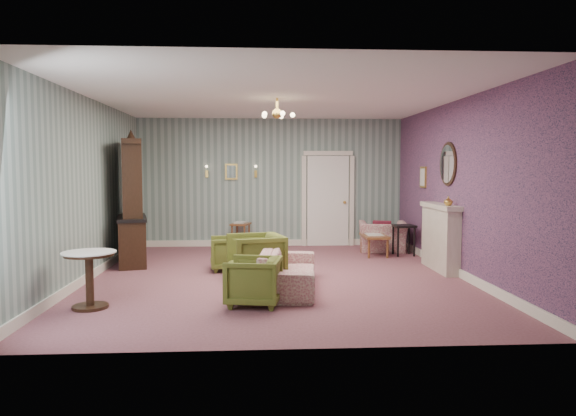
{
  "coord_description": "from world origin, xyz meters",
  "views": [
    {
      "loc": [
        -0.34,
        -8.56,
        1.77
      ],
      "look_at": [
        0.2,
        0.4,
        1.1
      ],
      "focal_mm": 32.98,
      "sensor_mm": 36.0,
      "label": 1
    }
  ],
  "objects": [
    {
      "name": "wall_back",
      "position": [
        0.0,
        3.5,
        1.45
      ],
      "size": [
        6.0,
        0.0,
        6.0
      ],
      "primitive_type": "plane",
      "rotation": [
        1.57,
        0.0,
        0.0
      ],
      "color": "slate",
      "rests_on": "ground"
    },
    {
      "name": "nesting_table",
      "position": [
        -0.69,
        3.15,
        0.31
      ],
      "size": [
        0.48,
        0.55,
        0.61
      ],
      "primitive_type": null,
      "rotation": [
        0.0,
        0.0,
        -0.27
      ],
      "color": "brown",
      "rests_on": "floor"
    },
    {
      "name": "wall_right",
      "position": [
        3.0,
        0.0,
        1.45
      ],
      "size": [
        0.0,
        7.0,
        7.0
      ],
      "primitive_type": "plane",
      "rotation": [
        1.57,
        0.0,
        -1.57
      ],
      "color": "slate",
      "rests_on": "ground"
    },
    {
      "name": "gilt_mirror_back",
      "position": [
        -0.9,
        3.46,
        1.7
      ],
      "size": [
        0.28,
        0.06,
        0.36
      ],
      "primitive_type": null,
      "color": "gold",
      "rests_on": "wall_back"
    },
    {
      "name": "fireplace",
      "position": [
        2.86,
        0.4,
        0.58
      ],
      "size": [
        0.3,
        1.4,
        1.16
      ],
      "primitive_type": null,
      "color": "beige",
      "rests_on": "floor"
    },
    {
      "name": "wall_right_floral",
      "position": [
        2.98,
        0.0,
        1.45
      ],
      "size": [
        0.0,
        7.0,
        7.0
      ],
      "primitive_type": "plane",
      "rotation": [
        1.57,
        0.0,
        -1.57
      ],
      "color": "#A6537B",
      "rests_on": "ground"
    },
    {
      "name": "sofa_chintz",
      "position": [
        0.13,
        -0.87,
        0.39
      ],
      "size": [
        0.79,
        2.04,
        0.78
      ],
      "primitive_type": "imported",
      "rotation": [
        0.0,
        0.0,
        1.46
      ],
      "color": "#933B51",
      "rests_on": "floor"
    },
    {
      "name": "framed_print",
      "position": [
        2.97,
        1.75,
        1.6
      ],
      "size": [
        0.04,
        0.34,
        0.42
      ],
      "primitive_type": null,
      "color": "gold",
      "rests_on": "wall_right"
    },
    {
      "name": "olive_chair_b",
      "position": [
        -0.35,
        -0.3,
        0.41
      ],
      "size": [
        0.92,
        0.96,
        0.82
      ],
      "primitive_type": "imported",
      "rotation": [
        0.0,
        0.0,
        -1.32
      ],
      "color": "#575F21",
      "rests_on": "floor"
    },
    {
      "name": "ceiling",
      "position": [
        0.0,
        0.0,
        2.9
      ],
      "size": [
        7.0,
        7.0,
        0.0
      ],
      "primitive_type": "plane",
      "rotation": [
        3.14,
        0.0,
        0.0
      ],
      "color": "white",
      "rests_on": "ground"
    },
    {
      "name": "wall_front",
      "position": [
        0.0,
        -3.5,
        1.45
      ],
      "size": [
        6.0,
        0.0,
        6.0
      ],
      "primitive_type": "plane",
      "rotation": [
        -1.57,
        0.0,
        0.0
      ],
      "color": "slate",
      "rests_on": "ground"
    },
    {
      "name": "coffee_table",
      "position": [
        2.06,
        2.01,
        0.21
      ],
      "size": [
        0.47,
        0.84,
        0.43
      ],
      "primitive_type": null,
      "rotation": [
        0.0,
        0.0,
        0.0
      ],
      "color": "brown",
      "rests_on": "floor"
    },
    {
      "name": "wall_left",
      "position": [
        -3.0,
        0.0,
        1.45
      ],
      "size": [
        0.0,
        7.0,
        7.0
      ],
      "primitive_type": "plane",
      "rotation": [
        1.57,
        0.0,
        1.57
      ],
      "color": "slate",
      "rests_on": "ground"
    },
    {
      "name": "door",
      "position": [
        1.3,
        3.46,
        1.08
      ],
      "size": [
        1.12,
        0.12,
        2.16
      ],
      "primitive_type": null,
      "color": "white",
      "rests_on": "floor"
    },
    {
      "name": "wingback_chair",
      "position": [
        2.36,
        2.53,
        0.43
      ],
      "size": [
        1.06,
        0.77,
        0.85
      ],
      "primitive_type": "imported",
      "rotation": [
        0.0,
        0.0,
        2.99
      ],
      "color": "#933B51",
      "rests_on": "floor"
    },
    {
      "name": "olive_chair_c",
      "position": [
        -0.82,
        0.61,
        0.33
      ],
      "size": [
        0.64,
        0.68,
        0.65
      ],
      "primitive_type": "imported",
      "rotation": [
        0.0,
        0.0,
        -1.49
      ],
      "color": "#575F21",
      "rests_on": "floor"
    },
    {
      "name": "mantel_vase",
      "position": [
        2.84,
        0.0,
        1.23
      ],
      "size": [
        0.15,
        0.15,
        0.15
      ],
      "primitive_type": "imported",
      "color": "gold",
      "rests_on": "fireplace"
    },
    {
      "name": "floor",
      "position": [
        0.0,
        0.0,
        0.0
      ],
      "size": [
        7.0,
        7.0,
        0.0
      ],
      "primitive_type": "plane",
      "color": "#824C56",
      "rests_on": "ground"
    },
    {
      "name": "olive_chair_a",
      "position": [
        -0.38,
        -1.79,
        0.35
      ],
      "size": [
        0.74,
        0.77,
        0.69
      ],
      "primitive_type": "imported",
      "rotation": [
        0.0,
        0.0,
        -1.75
      ],
      "color": "#575F21",
      "rests_on": "floor"
    },
    {
      "name": "chandelier",
      "position": [
        0.0,
        0.0,
        2.63
      ],
      "size": [
        0.56,
        0.56,
        0.36
      ],
      "primitive_type": null,
      "color": "gold",
      "rests_on": "ceiling"
    },
    {
      "name": "burgundy_cushion",
      "position": [
        2.31,
        2.38,
        0.48
      ],
      "size": [
        0.41,
        0.28,
        0.39
      ],
      "primitive_type": "cube",
      "rotation": [
        0.17,
        0.0,
        -0.35
      ],
      "color": "maroon",
      "rests_on": "wingback_chair"
    },
    {
      "name": "sconce_left",
      "position": [
        -1.45,
        3.44,
        1.7
      ],
      "size": [
        0.16,
        0.12,
        0.3
      ],
      "primitive_type": null,
      "color": "gold",
      "rests_on": "wall_back"
    },
    {
      "name": "side_table_black",
      "position": [
        2.65,
        1.94,
        0.31
      ],
      "size": [
        0.44,
        0.44,
        0.63
      ],
      "primitive_type": null,
      "rotation": [
        0.0,
        0.0,
        0.04
      ],
      "color": "black",
      "rests_on": "floor"
    },
    {
      "name": "oval_mirror",
      "position": [
        2.96,
        0.4,
        1.85
      ],
      "size": [
        0.04,
        0.76,
        0.84
      ],
      "primitive_type": null,
      "color": "white",
      "rests_on": "wall_right"
    },
    {
      "name": "sconce_right",
      "position": [
        -0.35,
        3.44,
        1.7
      ],
      "size": [
        0.16,
        0.12,
        0.3
      ],
      "primitive_type": null,
      "color": "gold",
      "rests_on": "wall_back"
    },
    {
      "name": "pedestal_table",
      "position": [
        -2.45,
        -1.82,
        0.37
      ],
      "size": [
        0.74,
        0.74,
        0.73
      ],
      "primitive_type": null,
      "rotation": [
        0.0,
        0.0,
        -0.11
      ],
      "color": "black",
      "rests_on": "floor"
    },
    {
      "name": "dresser",
      "position": [
        -2.65,
        1.36,
        1.22
      ],
      "size": [
        0.83,
        1.54,
        2.43
      ],
      "primitive_type": null,
      "rotation": [
        0.0,
        0.0,
        0.23
      ],
      "color": "black",
      "rests_on": "floor"
    }
  ]
}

